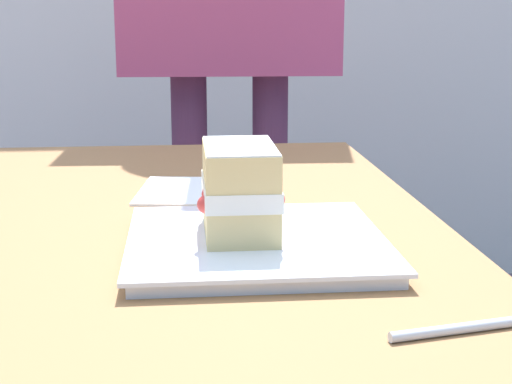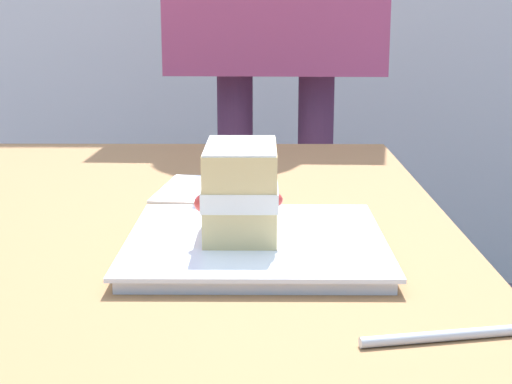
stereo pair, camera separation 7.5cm
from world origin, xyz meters
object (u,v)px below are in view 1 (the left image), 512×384
patio_table (74,358)px  paper_napkin (180,190)px  cake_slice (240,190)px  dessert_fork (509,322)px  dessert_plate (256,244)px

patio_table → paper_napkin: paper_napkin is taller
cake_slice → dessert_fork: 0.29m
patio_table → dessert_fork: 0.45m
dessert_fork → dessert_plate: bearing=-139.9°
dessert_plate → dessert_fork: bearing=40.1°
patio_table → dessert_plate: size_ratio=4.65×
patio_table → paper_napkin: bearing=153.0°
dessert_plate → dessert_fork: size_ratio=1.47×
patio_table → dessert_plate: dessert_plate is taller
patio_table → paper_napkin: 0.28m
cake_slice → paper_napkin: bearing=-166.9°
patio_table → cake_slice: 0.25m
patio_table → paper_napkin: size_ratio=6.90×
cake_slice → dessert_fork: (0.21, 0.19, -0.06)m
dessert_plate → cake_slice: bearing=-126.3°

